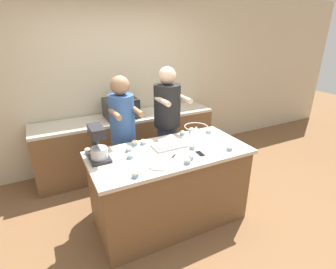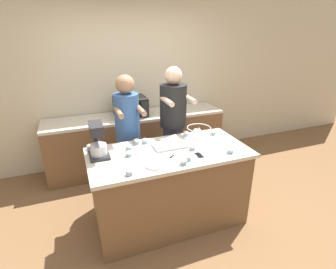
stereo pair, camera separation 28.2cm
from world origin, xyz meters
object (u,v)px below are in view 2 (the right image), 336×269
(cupcake_3, at_px, (192,147))
(cupcake_12, at_px, (137,141))
(cupcake_1, at_px, (90,147))
(cupcake_4, at_px, (186,134))
(cupcake_5, at_px, (129,147))
(cupcake_2, at_px, (230,151))
(microwave_oven, at_px, (130,107))
(cupcake_7, at_px, (129,154))
(mixing_bowl, at_px, (199,134))
(baking_tray, at_px, (170,145))
(cupcake_9, at_px, (129,172))
(cupcake_10, at_px, (188,158))
(person_right, at_px, (173,128))
(cupcake_11, at_px, (213,132))
(cupcake_8, at_px, (184,162))
(person_left, at_px, (128,135))
(stand_mixer, at_px, (98,142))
(small_plate, at_px, (155,165))
(cell_phone, at_px, (199,156))
(cupcake_0, at_px, (145,141))
(cupcake_6, at_px, (196,131))
(knife, at_px, (175,154))

(cupcake_3, relative_size, cupcake_12, 1.00)
(cupcake_1, height_order, cupcake_12, same)
(cupcake_4, xyz_separation_m, cupcake_5, (-0.75, -0.13, 0.00))
(cupcake_2, relative_size, cupcake_3, 1.00)
(microwave_oven, xyz_separation_m, cupcake_7, (-0.36, -1.41, -0.08))
(mixing_bowl, height_order, baking_tray, mixing_bowl)
(cupcake_9, distance_m, cupcake_10, 0.63)
(cupcake_5, height_order, cupcake_12, same)
(person_right, bearing_deg, cupcake_11, -51.40)
(cupcake_5, height_order, cupcake_8, same)
(cupcake_7, xyz_separation_m, cupcake_8, (0.46, -0.37, 0.00))
(person_left, height_order, cupcake_8, person_left)
(microwave_oven, bearing_deg, stand_mixer, -116.64)
(stand_mixer, xyz_separation_m, cupcake_12, (0.45, 0.16, -0.13))
(mixing_bowl, relative_size, small_plate, 1.39)
(stand_mixer, height_order, cupcake_11, stand_mixer)
(cupcake_12, bearing_deg, small_plate, -86.25)
(mixing_bowl, height_order, cupcake_11, mixing_bowl)
(cell_phone, height_order, cupcake_2, cupcake_2)
(cupcake_7, bearing_deg, baking_tray, 7.70)
(cupcake_2, relative_size, cupcake_10, 1.00)
(mixing_bowl, bearing_deg, cupcake_3, -131.19)
(cupcake_0, relative_size, cupcake_5, 1.00)
(cupcake_3, bearing_deg, cupcake_0, 140.58)
(microwave_oven, height_order, cupcake_9, microwave_oven)
(cupcake_7, bearing_deg, mixing_bowl, 6.73)
(person_left, bearing_deg, person_right, 0.08)
(cupcake_0, bearing_deg, microwave_oven, 84.74)
(person_right, distance_m, cupcake_6, 0.38)
(baking_tray, distance_m, small_plate, 0.46)
(person_left, relative_size, cupcake_4, 24.62)
(person_left, xyz_separation_m, cupcake_10, (0.40, -0.96, 0.06))
(cupcake_8, height_order, cupcake_10, same)
(cupcake_0, xyz_separation_m, cupcake_11, (0.87, -0.06, 0.00))
(person_left, height_order, cupcake_5, person_left)
(person_left, bearing_deg, cupcake_6, -22.42)
(small_plate, distance_m, cupcake_6, 0.96)
(baking_tray, relative_size, cupcake_5, 5.59)
(person_right, relative_size, cell_phone, 11.75)
(small_plate, bearing_deg, microwave_oven, 84.56)
(cupcake_1, distance_m, cupcake_10, 1.10)
(person_left, relative_size, cupcake_1, 24.62)
(cupcake_2, bearing_deg, cupcake_0, 143.74)
(stand_mixer, xyz_separation_m, cupcake_9, (0.21, -0.50, -0.13))
(stand_mixer, distance_m, microwave_oven, 1.44)
(cupcake_8, bearing_deg, cupcake_0, 108.81)
(person_left, relative_size, mixing_bowl, 5.86)
(cupcake_8, bearing_deg, knife, 90.31)
(cupcake_1, xyz_separation_m, cupcake_11, (1.49, -0.11, 0.00))
(cupcake_6, height_order, cupcake_7, same)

